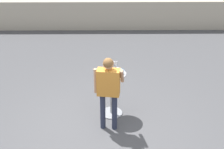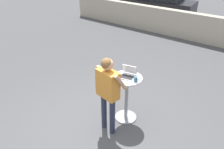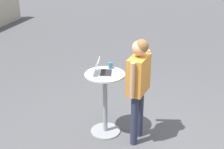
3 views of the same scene
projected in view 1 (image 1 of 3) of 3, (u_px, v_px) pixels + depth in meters
The scene contains 6 objects.
ground_plane at pixel (100, 131), 6.55m from camera, with size 50.00×50.00×0.00m, color #4C4C4F.
pavement_kerb at pixel (104, 15), 11.97m from camera, with size 13.94×0.35×1.10m.
cafe_table at pixel (112, 90), 6.85m from camera, with size 0.62×0.62×1.04m.
laptop at pixel (111, 70), 6.66m from camera, with size 0.36×0.36×0.23m.
coffee_mug at pixel (122, 72), 6.60m from camera, with size 0.11×0.07×0.10m.
standing_person at pixel (108, 85), 6.17m from camera, with size 0.62×0.34×1.65m.
Camera 1 is at (0.20, -5.24, 4.12)m, focal length 50.00 mm.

